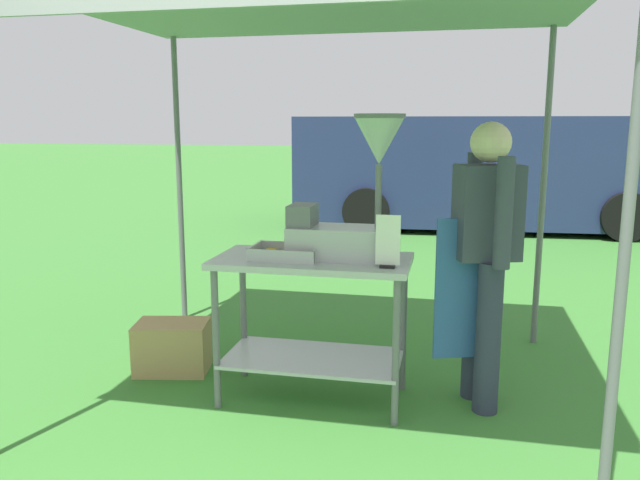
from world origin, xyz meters
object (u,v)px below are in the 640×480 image
donut_tray (287,255)px  menu_sign (388,245)px  donut_fryer (351,202)px  vendor (484,251)px  stall_canopy (316,7)px  supply_crate (172,347)px  van_navy (486,170)px  donut_cart (313,298)px

donut_tray → menu_sign: (0.58, -0.11, 0.10)m
donut_fryer → vendor: bearing=8.1°
donut_tray → menu_sign: 0.59m
donut_tray → vendor: 1.10m
stall_canopy → vendor: size_ratio=1.85×
menu_sign → supply_crate: bearing=165.8°
donut_tray → vendor: (1.08, 0.18, 0.03)m
menu_sign → stall_canopy: bearing=150.2°
menu_sign → van_navy: (0.79, 6.76, -0.09)m
donut_cart → supply_crate: (-0.99, 0.21, -0.45)m
stall_canopy → menu_sign: size_ratio=10.54×
donut_cart → donut_tray: 0.30m
menu_sign → supply_crate: size_ratio=0.55×
stall_canopy → donut_fryer: 1.08m
donut_cart → van_navy: (1.23, 6.61, 0.27)m
supply_crate → donut_tray: bearing=-16.6°
donut_tray → donut_fryer: (0.35, 0.07, 0.30)m
vendor → donut_tray: bearing=-170.7°
donut_tray → van_navy: bearing=78.4°
donut_cart → vendor: vendor is taller
donut_tray → van_navy: (1.36, 6.66, 0.01)m
supply_crate → van_navy: size_ratio=0.09×
donut_cart → donut_fryer: (0.22, 0.02, 0.56)m
stall_canopy → donut_cart: stall_canopy is taller
donut_tray → donut_fryer: size_ratio=0.48×
donut_cart → donut_tray: donut_tray is taller
supply_crate → van_navy: van_navy is taller
donut_fryer → supply_crate: size_ratio=1.56×
donut_fryer → van_navy: (1.01, 6.58, -0.29)m
stall_canopy → donut_fryer: bearing=-18.7°
stall_canopy → supply_crate: bearing=173.7°
donut_cart → van_navy: van_navy is taller
donut_cart → van_navy: size_ratio=0.19×
stall_canopy → donut_cart: 1.61m
donut_fryer → menu_sign: (0.23, -0.18, -0.20)m
donut_cart → supply_crate: 1.10m
stall_canopy → vendor: stall_canopy is taller
donut_tray → van_navy: size_ratio=0.07×
donut_cart → donut_tray: size_ratio=2.89×
stall_canopy → donut_cart: size_ratio=2.68×
donut_fryer → menu_sign: bearing=-38.5°
donut_cart → donut_fryer: donut_fryer is taller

